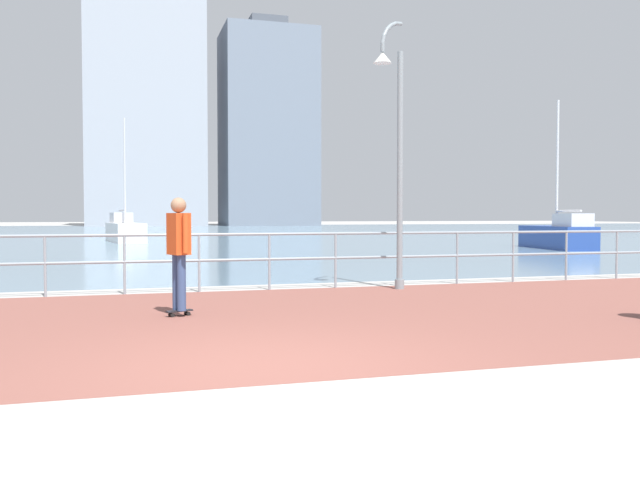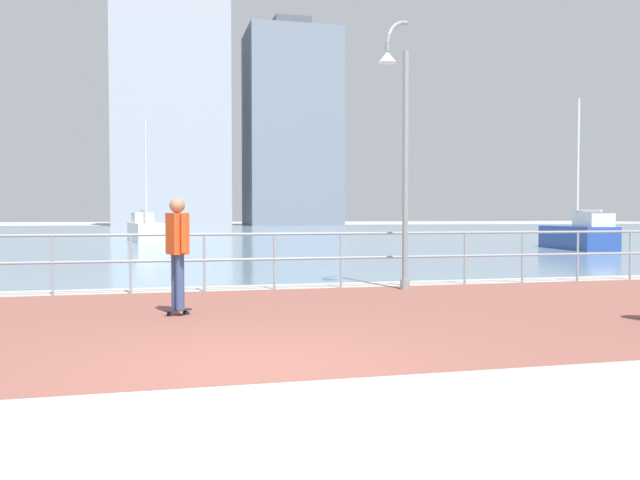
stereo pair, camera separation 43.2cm
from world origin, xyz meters
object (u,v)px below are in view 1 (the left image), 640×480
Objects in this scene: lamppost at (395,142)px; skateboarder at (179,245)px; sailboat_red at (125,230)px; sailboat_navy at (558,235)px.

lamppost is 3.05× the size of skateboarder.
sailboat_red reaches higher than skateboarder.
skateboarder is at bearing -151.92° from lamppost.
sailboat_navy is (13.45, 13.15, -2.35)m from lamppost.
lamppost reaches higher than skateboarder.
lamppost is at bearing 28.08° from skateboarder.
sailboat_navy reaches higher than skateboarder.
sailboat_navy is (17.90, 15.52, -0.43)m from skateboarder.
sailboat_red is at bearing 91.71° from skateboarder.
sailboat_navy reaches higher than lamppost.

